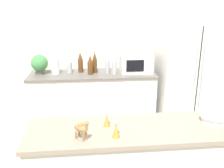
# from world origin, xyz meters

# --- Properties ---
(wall_back) EXTENTS (8.00, 0.06, 2.55)m
(wall_back) POSITION_xyz_m (0.00, 2.73, 1.27)
(wall_back) COLOR white
(wall_back) RESTS_ON ground_plane
(back_counter) EXTENTS (1.92, 0.63, 0.92)m
(back_counter) POSITION_xyz_m (-0.28, 2.40, 0.46)
(back_counter) COLOR white
(back_counter) RESTS_ON ground_plane
(refrigerator) EXTENTS (0.92, 0.75, 1.68)m
(refrigerator) POSITION_xyz_m (1.21, 2.32, 0.84)
(refrigerator) COLOR white
(refrigerator) RESTS_ON ground_plane
(potted_plant) EXTENTS (0.25, 0.25, 0.29)m
(potted_plant) POSITION_xyz_m (-1.07, 2.44, 1.08)
(potted_plant) COLOR #595451
(potted_plant) RESTS_ON back_counter
(paper_towel_roll) EXTENTS (0.12, 0.12, 0.23)m
(paper_towel_roll) POSITION_xyz_m (-0.84, 2.42, 1.03)
(paper_towel_roll) COLOR white
(paper_towel_roll) RESTS_ON back_counter
(microwave) EXTENTS (0.48, 0.37, 0.28)m
(microwave) POSITION_xyz_m (0.39, 2.42, 1.06)
(microwave) COLOR white
(microwave) RESTS_ON back_counter
(back_bottle_0) EXTENTS (0.07, 0.07, 0.33)m
(back_bottle_0) POSITION_xyz_m (-0.24, 2.43, 1.07)
(back_bottle_0) COLOR brown
(back_bottle_0) RESTS_ON back_counter
(back_bottle_1) EXTENTS (0.07, 0.07, 0.32)m
(back_bottle_1) POSITION_xyz_m (-0.06, 2.38, 1.07)
(back_bottle_1) COLOR #B2B7BC
(back_bottle_1) RESTS_ON back_counter
(back_bottle_2) EXTENTS (0.08, 0.08, 0.29)m
(back_bottle_2) POSITION_xyz_m (-0.31, 2.34, 1.06)
(back_bottle_2) COLOR brown
(back_bottle_2) RESTS_ON back_counter
(back_bottle_3) EXTENTS (0.08, 0.08, 0.32)m
(back_bottle_3) POSITION_xyz_m (-0.46, 2.48, 1.07)
(back_bottle_3) COLOR brown
(back_bottle_3) RESTS_ON back_counter
(back_bottle_4) EXTENTS (0.08, 0.08, 0.26)m
(back_bottle_4) POSITION_xyz_m (-0.63, 2.45, 1.04)
(back_bottle_4) COLOR #B2B7BC
(back_bottle_4) RESTS_ON back_counter
(back_bottle_5) EXTENTS (0.07, 0.07, 0.30)m
(back_bottle_5) POSITION_xyz_m (0.04, 2.30, 1.06)
(back_bottle_5) COLOR #B2B7BC
(back_bottle_5) RESTS_ON back_counter
(fruit_bowl) EXTENTS (0.23, 0.23, 0.06)m
(fruit_bowl) POSITION_xyz_m (0.70, 0.53, 1.00)
(fruit_bowl) COLOR white
(fruit_bowl) RESTS_ON bar_counter
(camel_figurine) EXTENTS (0.12, 0.12, 0.16)m
(camel_figurine) POSITION_xyz_m (-0.41, 0.34, 1.07)
(camel_figurine) COLOR olive
(camel_figurine) RESTS_ON bar_counter
(wise_man_figurine_blue) EXTENTS (0.06, 0.06, 0.14)m
(wise_man_figurine_blue) POSITION_xyz_m (-0.16, 0.34, 1.03)
(wise_man_figurine_blue) COLOR #B28933
(wise_man_figurine_blue) RESTS_ON bar_counter
(wise_man_figurine_crimson) EXTENTS (0.06, 0.06, 0.13)m
(wise_man_figurine_crimson) POSITION_xyz_m (-0.21, 0.53, 1.03)
(wise_man_figurine_crimson) COLOR #B28933
(wise_man_figurine_crimson) RESTS_ON bar_counter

